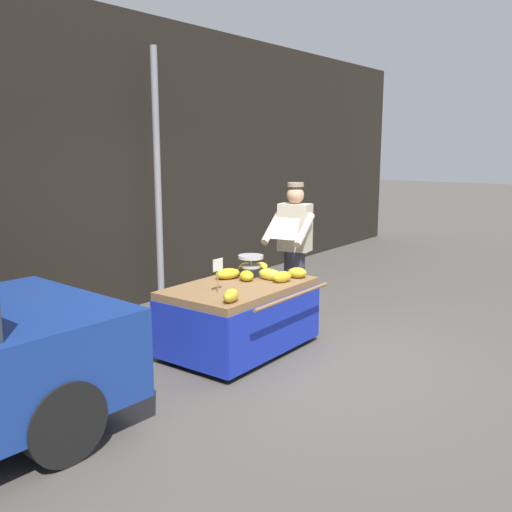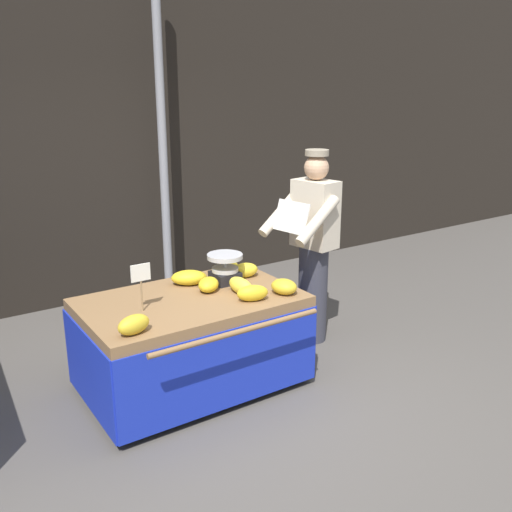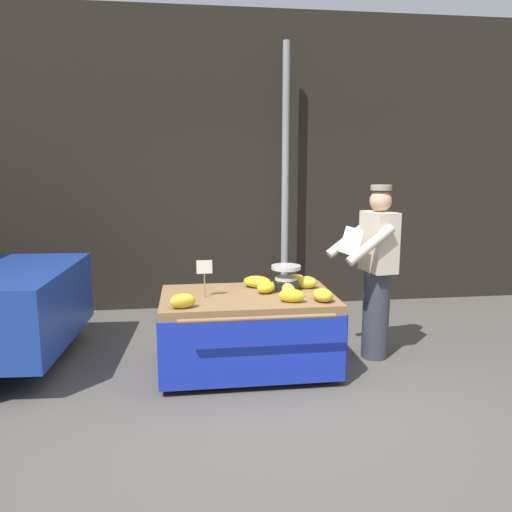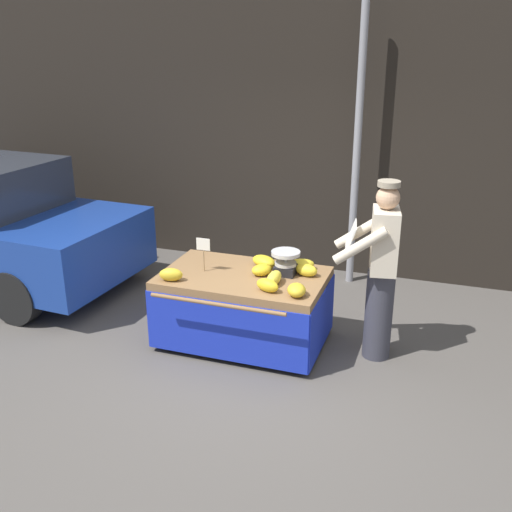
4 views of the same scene
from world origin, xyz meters
TOP-DOWN VIEW (x-y plane):
  - ground_plane at (0.00, 0.00)m, footprint 60.00×60.00m
  - back_wall at (0.00, 2.77)m, footprint 16.00×0.24m
  - street_pole at (0.52, 2.35)m, footprint 0.09×0.09m
  - banana_cart at (-0.19, 0.42)m, footprint 1.60×1.20m
  - weighing_scale at (0.19, 0.57)m, footprint 0.28×0.28m
  - price_sign at (-0.58, 0.38)m, footprint 0.14×0.01m
  - banana_bunch_0 at (0.39, 0.59)m, footprint 0.24×0.17m
  - banana_bunch_1 at (0.16, 0.29)m, footprint 0.12×0.28m
  - banana_bunch_2 at (0.30, 0.72)m, footprint 0.32×0.27m
  - banana_bunch_3 at (0.16, 0.12)m, footprint 0.25×0.18m
  - banana_bunch_4 at (-0.78, 0.06)m, footprint 0.24×0.17m
  - banana_bunch_5 at (-0.01, 0.46)m, footprint 0.25×0.25m
  - banana_bunch_6 at (0.43, 0.10)m, footprint 0.22×0.25m
  - banana_bunch_7 at (-0.07, 0.68)m, footprint 0.32×0.27m
  - vendor_person at (1.09, 0.58)m, footprint 0.63×0.58m

SIDE VIEW (x-z plane):
  - ground_plane at x=0.00m, z-range 0.00..0.00m
  - banana_cart at x=-0.19m, z-range 0.16..0.89m
  - banana_bunch_5 at x=-0.01m, z-range 0.73..0.84m
  - banana_bunch_2 at x=0.30m, z-range 0.73..0.84m
  - banana_bunch_6 at x=0.43m, z-range 0.73..0.84m
  - banana_bunch_7 at x=-0.07m, z-range 0.73..0.84m
  - banana_bunch_3 at x=0.16m, z-range 0.73..0.85m
  - banana_bunch_0 at x=0.39m, z-range 0.73..0.85m
  - banana_bunch_1 at x=0.16m, z-range 0.73..0.85m
  - banana_bunch_4 at x=-0.78m, z-range 0.73..0.85m
  - weighing_scale at x=0.19m, z-range 0.73..0.96m
  - vendor_person at x=1.09m, z-range 0.02..1.73m
  - price_sign at x=-0.58m, z-range 0.81..1.15m
  - street_pole at x=0.52m, z-range 0.00..3.39m
  - back_wall at x=0.00m, z-range 0.00..3.84m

